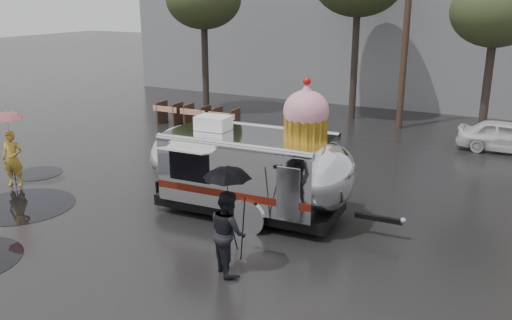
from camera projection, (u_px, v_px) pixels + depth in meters
The scene contains 11 objects.
ground at pixel (161, 235), 13.38m from camera, with size 120.00×120.00×0.00m, color black.
puddles at pixel (6, 217), 14.43m from camera, with size 5.57×7.22×0.01m.
utility_pole at pixel (407, 21), 22.79m from camera, with size 1.60×0.28×9.00m.
tree_right at pixel (496, 12), 20.26m from camera, with size 3.36×3.36×6.42m.
barricade_row at pixel (197, 116), 24.14m from camera, with size 4.30×0.80×1.00m.
airstream_trailer at pixel (252, 166), 14.25m from camera, with size 7.18×2.91×3.87m.
person_left at pixel (13, 159), 16.63m from camera, with size 0.62×0.41×1.73m, color gold.
umbrella_pink at pixel (8, 124), 16.31m from camera, with size 1.21×1.21×2.38m.
person_right at pixel (228, 232), 11.34m from camera, with size 0.88×0.49×1.83m, color black.
umbrella_black at pixel (227, 185), 11.04m from camera, with size 1.23×1.23×2.39m.
tripod at pixel (232, 220), 12.11m from camera, with size 0.56×0.60×1.45m.
Camera 1 is at (7.77, -9.78, 5.67)m, focal length 38.00 mm.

